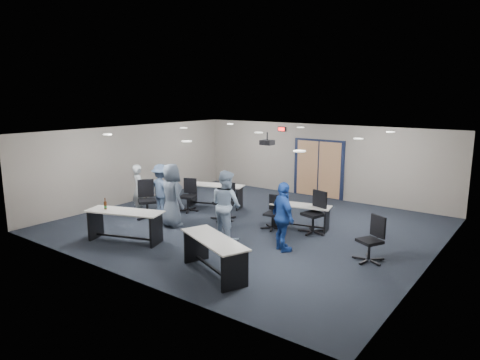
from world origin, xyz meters
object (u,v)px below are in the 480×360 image
Objects in this scene: person_lightblue at (226,205)px; person_back at (161,189)px; chair_back_a at (188,195)px; chair_back_d at (313,213)px; person_gray at (139,190)px; person_plaid at (172,195)px; table_back_right at (301,212)px; table_back_left at (216,192)px; chair_back_b at (224,202)px; chair_loose_left at (147,200)px; chair_loose_right at (370,239)px; chair_back_c at (272,213)px; person_navy at (283,217)px; table_front_left at (125,220)px; table_front_right at (214,250)px.

person_lightblue reaches higher than person_back.
chair_back_d reaches higher than chair_back_a.
person_plaid is at bearing -164.16° from person_gray.
chair_back_a reaches higher than table_back_right.
table_back_left is 1.57m from chair_back_b.
chair_back_d is (4.32, 0.41, 0.05)m from chair_back_a.
person_gray is 0.88× the size of person_plaid.
chair_loose_right is at bearing -49.59° from chair_loose_left.
person_gray reaches higher than chair_loose_left.
chair_loose_left is at bearing -128.27° from table_back_left.
chair_back_c is 0.52× the size of person_lightblue.
chair_loose_right is (1.98, -1.09, -0.05)m from chair_back_d.
person_navy reaches higher than chair_back_b.
chair_back_a is at bearing -47.26° from person_plaid.
person_back reaches higher than table_front_left.
person_navy reaches higher than person_gray.
table_front_right is 2.15× the size of chair_back_c.
table_back_left is 1.25× the size of person_gray.
chair_loose_left is (-0.45, -1.32, 0.06)m from chair_back_a.
chair_back_d is at bearing 179.03° from chair_loose_right.
person_navy reaches higher than chair_back_d.
person_navy reaches higher than table_back_left.
person_gray is at bearing -147.10° from chair_back_d.
person_plaid is (0.37, -2.41, 0.39)m from table_back_left.
person_gray reaches higher than chair_back_a.
table_front_right is at bearing -103.88° from chair_loose_right.
person_plaid is at bearing 36.19° from person_navy.
table_front_left is 1.85× the size of chair_back_b.
chair_back_c is at bearing -165.50° from chair_loose_right.
table_back_left is at bearing 151.66° from table_front_right.
table_front_right is at bearing -59.82° from chair_back_a.
person_lightblue reaches higher than table_front_right.
chair_loose_left is at bearing 103.87° from table_front_left.
chair_loose_right is at bearing -177.69° from person_back.
table_front_left is at bearing 118.21° from person_back.
person_lightblue is (-1.26, 1.99, 0.37)m from table_front_right.
chair_back_a is at bearing -105.01° from person_gray.
table_front_right is 1.12× the size of person_lightblue.
table_back_left is 3.98m from chair_back_d.
table_front_left is at bearing 104.06° from person_plaid.
chair_loose_left is at bearing 177.48° from table_front_right.
table_front_left is 3.21m from table_front_right.
table_back_left is 1.90× the size of chair_loose_right.
person_plaid is (-3.09, -2.02, 0.44)m from table_back_right.
person_back is at bearing -141.70° from chair_back_a.
person_back is (-4.77, -1.13, 0.22)m from chair_back_d.
chair_loose_left is 0.64× the size of person_lightblue.
person_plaid is (1.73, -0.25, 0.11)m from person_gray.
table_front_left is 1.16× the size of person_lightblue.
table_front_left is 2.00× the size of chair_back_a.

